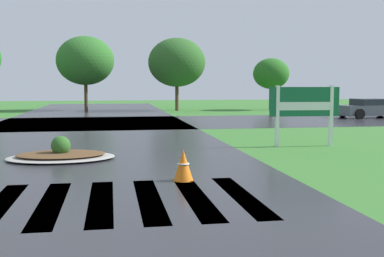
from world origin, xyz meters
The scene contains 8 objects.
asphalt_roadway centered at (0.00, 10.00, 0.00)m, with size 10.52×80.00×0.01m, color #2B2B30.
asphalt_cross_road centered at (0.00, 24.13, 0.00)m, with size 90.00×9.47×0.01m, color #2B2B30.
crosswalk_stripes centered at (0.00, 5.88, 0.00)m, with size 7.65×3.55×0.01m.
estate_billboard centered at (7.76, 12.70, 1.44)m, with size 2.47×0.24×2.12m.
median_island centered at (-0.34, 11.14, 0.13)m, with size 3.09×2.19×0.68m.
car_white_sedan centered at (17.58, 25.31, 0.58)m, with size 4.34×2.39×1.22m.
traffic_cone centered at (2.70, 7.50, 0.34)m, with size 0.45×0.45×0.71m.
background_treeline centered at (-3.58, 35.64, 3.99)m, with size 41.42×7.12×6.02m.
Camera 1 is at (1.11, -3.01, 2.19)m, focal length 44.70 mm.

